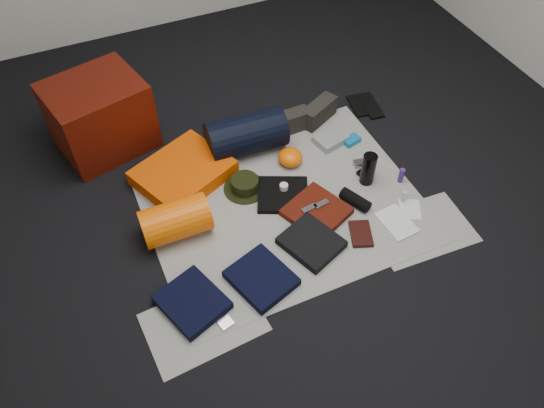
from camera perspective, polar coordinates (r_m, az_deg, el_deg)
name	(u,v)px	position (r m, az deg, el deg)	size (l,w,h in m)	color
floor	(283,206)	(3.21, 1.21, -0.17)	(4.50, 4.50, 0.02)	black
newspaper_mat	(283,204)	(3.20, 1.22, -0.02)	(1.60, 1.30, 0.01)	#B5B2A7
newspaper_sheet_front_left	(204,322)	(2.78, -7.35, -12.51)	(0.58, 0.40, 0.00)	#B5B2A7
newspaper_sheet_front_right	(421,229)	(3.20, 15.70, -2.65)	(0.58, 0.40, 0.00)	#B5B2A7
red_cabinet	(100,116)	(3.59, -18.01, 8.97)	(0.57, 0.47, 0.47)	#4F0F05
sleeping_pad	(183,172)	(3.35, -9.53, 3.37)	(0.54, 0.44, 0.10)	#F15002
stuff_sack	(176,221)	(3.02, -10.33, -1.76)	(0.22, 0.22, 0.38)	#F55D04
sack_strap_left	(158,227)	(3.02, -12.11, -2.41)	(0.22, 0.22, 0.03)	black
sack_strap_right	(193,215)	(3.04, -8.53, -1.22)	(0.22, 0.22, 0.03)	black
navy_duffel	(246,134)	(3.44, -2.78, 7.48)	(0.26, 0.26, 0.50)	black
boonie_brim	(245,188)	(3.28, -2.92, 1.71)	(0.27, 0.27, 0.01)	black
boonie_crown	(245,184)	(3.25, -2.95, 2.20)	(0.17, 0.17, 0.07)	black
hiking_boot_left	(289,122)	(3.62, 1.86, 8.80)	(0.28, 0.11, 0.14)	#292620
hiking_boot_right	(319,112)	(3.71, 5.06, 9.85)	(0.29, 0.11, 0.14)	#292620
flip_flop_left	(357,106)	(3.91, 9.15, 10.38)	(0.09, 0.24, 0.01)	black
flip_flop_right	(370,106)	(3.92, 10.54, 10.37)	(0.10, 0.28, 0.02)	black
trousers_navy_a	(192,302)	(2.81, -8.56, -10.37)	(0.28, 0.32, 0.05)	black
trousers_navy_b	(261,278)	(2.86, -1.15, -7.96)	(0.28, 0.32, 0.05)	black
trousers_charcoal	(311,242)	(3.00, 4.25, -4.14)	(0.27, 0.31, 0.05)	black
black_tshirt	(283,195)	(3.23, 1.17, 1.01)	(0.30, 0.28, 0.03)	black
red_shirt	(317,212)	(3.14, 4.81, -0.82)	(0.32, 0.32, 0.04)	#4D1308
orange_stuff_sack	(290,157)	(3.40, 1.97, 5.05)	(0.16, 0.16, 0.10)	#F55D04
first_aid_pouch	(331,139)	(3.58, 6.33, 6.94)	(0.21, 0.15, 0.05)	gray
water_bottle	(368,169)	(3.30, 10.33, 3.73)	(0.09, 0.09, 0.22)	black
speaker	(355,200)	(3.21, 8.94, 0.43)	(0.07, 0.07, 0.19)	black
compact_camera	(360,163)	(3.45, 9.46, 4.34)	(0.09, 0.05, 0.03)	#9F9FA3
cyan_case	(351,140)	(3.60, 8.53, 6.78)	(0.11, 0.07, 0.04)	#106CA4
toiletry_purple	(401,175)	(3.38, 13.74, 3.00)	(0.03, 0.03, 0.10)	#402270
toiletry_clear	(404,197)	(3.28, 14.02, 0.76)	(0.03, 0.03, 0.08)	#B5B9B4
paperback_book	(361,234)	(3.08, 9.53, -3.17)	(0.12, 0.18, 0.03)	black
map_booklet	(397,223)	(3.18, 13.25, -1.95)	(0.16, 0.24, 0.01)	silver
map_printout	(410,209)	(3.27, 14.62, -0.56)	(0.12, 0.16, 0.01)	silver
sunglasses	(365,171)	(3.42, 9.92, 3.54)	(0.11, 0.04, 0.03)	black
key_cluster	(225,322)	(2.76, -5.04, -12.57)	(0.07, 0.07, 0.01)	#9F9FA3
tape_roll	(284,187)	(3.23, 1.28, 1.87)	(0.05, 0.05, 0.04)	silver
energy_bar_a	(309,208)	(3.12, 4.03, -0.46)	(0.10, 0.04, 0.01)	#9F9FA3
energy_bar_b	(321,204)	(3.15, 5.33, -0.01)	(0.10, 0.04, 0.01)	#9F9FA3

